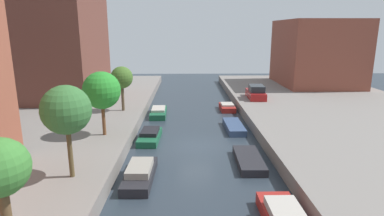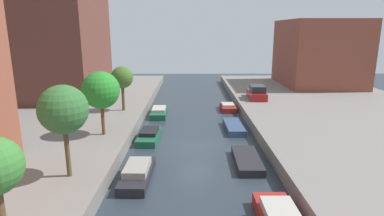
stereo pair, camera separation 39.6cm
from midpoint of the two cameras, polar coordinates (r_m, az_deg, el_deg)
The scene contains 13 objects.
ground_plane at distance 24.75m, azimuth 0.30°, elevation -6.83°, with size 84.00×84.00×0.00m, color #28333D.
apartment_tower_far at distance 40.70m, azimuth -24.40°, elevation 15.91°, with size 10.00×11.90×20.11m, color brown.
low_block_right at distance 49.55m, azimuth 21.16°, elevation 9.22°, with size 10.00×12.03×9.13m, color brown.
street_tree_1 at distance 17.66m, azimuth -22.20°, elevation -0.38°, with size 2.57×2.57×5.01m.
street_tree_2 at distance 24.33m, azimuth -16.31°, elevation 3.02°, with size 2.77×2.77×4.80m.
street_tree_3 at distance 31.59m, azimuth -12.82°, elevation 5.28°, with size 2.14×2.14×4.34m.
parked_car at distance 37.62m, azimuth 11.07°, elevation 2.70°, with size 1.98×4.30×1.56m.
moored_boat_left_2 at distance 19.62m, azimuth -9.89°, elevation -11.49°, with size 1.72×4.52×0.96m.
moored_boat_left_3 at distance 26.19m, azimuth -7.99°, elevation -4.97°, with size 1.74×4.01×0.83m.
moored_boat_left_4 at distance 33.54m, azimuth -6.36°, elevation -0.74°, with size 1.66×4.34×0.80m.
moored_boat_right_2 at distance 21.85m, azimuth 9.63°, elevation -9.19°, with size 1.72×4.31×0.51m.
moored_boat_right_3 at distance 28.83m, azimuth 7.13°, elevation -3.35°, with size 1.57×4.41×0.54m.
moored_boat_right_4 at distance 35.75m, azimuth 6.00°, elevation 0.15°, with size 1.59×3.20×0.76m.
Camera 1 is at (-0.81, -23.15, 8.70)m, focal length 29.79 mm.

